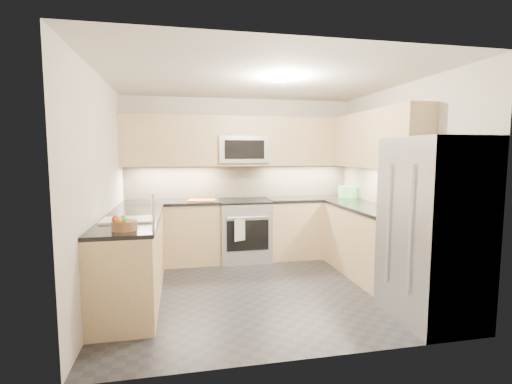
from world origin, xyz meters
name	(u,v)px	position (x,y,z in m)	size (l,w,h in m)	color
floor	(262,288)	(0.00, 0.00, 0.00)	(3.60, 3.20, 0.00)	#242429
ceiling	(262,79)	(0.00, 0.00, 2.50)	(3.60, 3.20, 0.02)	beige
wall_back	(240,178)	(0.00, 1.60, 1.25)	(3.60, 0.02, 2.50)	beige
wall_front	(307,205)	(0.00, -1.60, 1.25)	(3.60, 0.02, 2.50)	beige
wall_left	(101,190)	(-1.80, 0.00, 1.25)	(0.02, 3.20, 2.50)	beige
wall_right	(399,184)	(1.80, 0.00, 1.25)	(0.02, 3.20, 2.50)	beige
base_cab_back_left	(172,234)	(-1.09, 1.30, 0.45)	(1.42, 0.60, 0.90)	tan
base_cab_back_right	(310,228)	(1.09, 1.30, 0.45)	(1.42, 0.60, 0.90)	tan
base_cab_right	(369,243)	(1.50, 0.15, 0.45)	(0.60, 1.70, 0.90)	tan
base_cab_peninsula	(132,259)	(-1.50, 0.00, 0.45)	(0.60, 2.00, 0.90)	tan
countertop_back_left	(171,202)	(-1.09, 1.30, 0.92)	(1.42, 0.63, 0.04)	black
countertop_back_right	(311,199)	(1.09, 1.30, 0.92)	(1.42, 0.63, 0.04)	black
countertop_right	(370,209)	(1.50, 0.15, 0.92)	(0.63, 1.70, 0.04)	black
countertop_peninsula	(131,218)	(-1.50, 0.00, 0.92)	(0.63, 2.00, 0.04)	black
upper_cab_back	(242,142)	(0.00, 1.43, 1.83)	(3.60, 0.35, 0.75)	tan
upper_cab_right	(377,140)	(1.62, 0.28, 1.83)	(0.35, 1.95, 0.75)	tan
backsplash_back	(241,181)	(0.00, 1.60, 1.20)	(3.60, 0.01, 0.51)	tan
backsplash_right	(380,185)	(1.80, 0.45, 1.20)	(0.01, 2.30, 0.51)	tan
gas_range	(244,231)	(0.00, 1.28, 0.46)	(0.76, 0.65, 0.91)	#A1A4A9
range_cooktop	(244,201)	(0.00, 1.28, 0.92)	(0.76, 0.65, 0.03)	black
oven_door_glass	(248,235)	(0.00, 0.95, 0.45)	(0.62, 0.02, 0.45)	black
oven_handle	(248,217)	(0.00, 0.93, 0.72)	(0.02, 0.02, 0.60)	#B2B5BA
microwave	(242,150)	(0.00, 1.40, 1.70)	(0.76, 0.40, 0.40)	#A1A3A8
microwave_door	(245,150)	(0.00, 1.20, 1.70)	(0.60, 0.01, 0.28)	black
refrigerator	(433,230)	(1.45, -1.15, 0.90)	(0.70, 0.90, 1.80)	gray
fridge_handle_left	(410,230)	(1.08, -1.33, 0.95)	(0.02, 0.02, 1.20)	#B2B5BA
fridge_handle_right	(388,223)	(1.08, -0.97, 0.95)	(0.02, 0.02, 1.20)	#B2B5BA
sink_basin	(128,226)	(-1.50, -0.25, 0.88)	(0.52, 0.38, 0.16)	white
faucet	(153,207)	(-1.24, -0.25, 1.08)	(0.03, 0.03, 0.28)	silver
utensil_bowl	(348,192)	(1.68, 1.20, 1.03)	(0.31, 0.31, 0.18)	#56C554
cutting_board	(202,200)	(-0.64, 1.27, 0.95)	(0.41, 0.28, 0.01)	#CF6513
fruit_basket	(124,226)	(-1.46, -0.74, 0.98)	(0.23, 0.23, 0.08)	#936344
fruit_apple	(116,219)	(-1.52, -0.80, 1.05)	(0.07, 0.07, 0.07)	#AE2413
fruit_pear	(124,219)	(-1.45, -0.81, 1.05)	(0.07, 0.07, 0.07)	#6CBC50
dish_towel_check	(240,230)	(-0.13, 0.91, 0.55)	(0.17, 0.01, 0.33)	silver
fruit_orange	(118,220)	(-1.50, -0.85, 1.05)	(0.07, 0.07, 0.07)	orange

